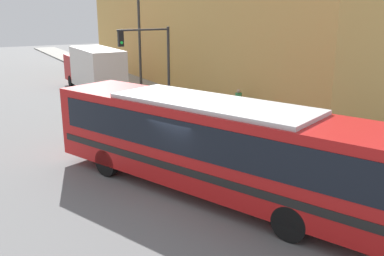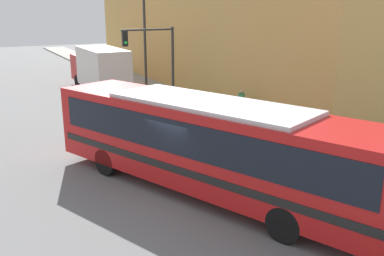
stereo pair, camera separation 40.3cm
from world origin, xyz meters
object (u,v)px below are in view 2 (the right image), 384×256
Objects in this scene: pedestrian_near_corner at (241,104)px; fire_hydrant at (267,137)px; parking_meter at (191,97)px; street_lamp at (141,22)px; delivery_truck at (99,68)px; traffic_light_pole at (154,51)px; city_bus at (208,141)px.

fire_hydrant is at bearing -109.89° from pedestrian_near_corner.
parking_meter is 8.34m from street_lamp.
delivery_truck reaches higher than parking_meter.
street_lamp is (2.73, -1.34, 3.14)m from delivery_truck.
traffic_light_pole is at bearing 111.75° from parking_meter.
city_bus is at bearing -104.84° from street_lamp.
street_lamp is at bearing 53.17° from city_bus.
city_bus is 13.13m from traffic_light_pole.
delivery_truck is 6.49m from traffic_light_pole.
traffic_light_pole reaches higher than delivery_truck.
parking_meter is (2.73, -8.72, -0.75)m from delivery_truck.
city_bus is 10.94m from parking_meter.
traffic_light_pole is at bearing 96.27° from fire_hydrant.
fire_hydrant is 0.08× the size of street_lamp.
parking_meter reaches higher than fire_hydrant.
fire_hydrant is (2.73, -15.72, -1.22)m from delivery_truck.
street_lamp reaches higher than city_bus.
parking_meter is at bearing -89.96° from street_lamp.
street_lamp is (-0.01, 14.38, 4.36)m from fire_hydrant.
street_lamp is at bearing 90.04° from parking_meter.
city_bus reaches higher than parking_meter.
traffic_light_pole is 2.92× the size of pedestrian_near_corner.
city_bus is 17.94× the size of fire_hydrant.
traffic_light_pole is at bearing 115.30° from pedestrian_near_corner.
traffic_light_pole reaches higher than parking_meter.
parking_meter is 0.15× the size of street_lamp.
street_lamp is at bearing 98.52° from pedestrian_near_corner.
traffic_light_pole is at bearing 52.34° from city_bus.
city_bus is at bearing -130.69° from pedestrian_near_corner.
pedestrian_near_corner is at bearing -69.74° from delivery_truck.
city_bus is 9.40m from pedestrian_near_corner.
traffic_light_pole is 6.50m from pedestrian_near_corner.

